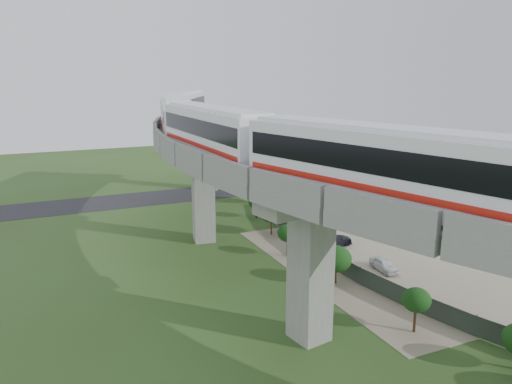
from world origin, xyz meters
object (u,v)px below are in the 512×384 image
Objects in this scene: car_dark at (332,240)px; car_red at (415,238)px; metro_train at (218,122)px; car_white at (384,265)px.

car_red is at bearing -121.72° from car_dark.
metro_train is at bearing 67.23° from car_dark.
car_dark is (10.87, -1.51, -11.60)m from metro_train.
car_white is at bearing -35.72° from metro_train.
metro_train is 17.57× the size of car_red.
car_dark is (-0.82, 6.89, 0.13)m from car_white.
car_white is 0.68× the size of car_dark.
car_red is (18.91, -3.95, -11.70)m from metro_train.
car_red is at bearing -11.81° from metro_train.
car_red is (7.22, 4.45, 0.04)m from car_white.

